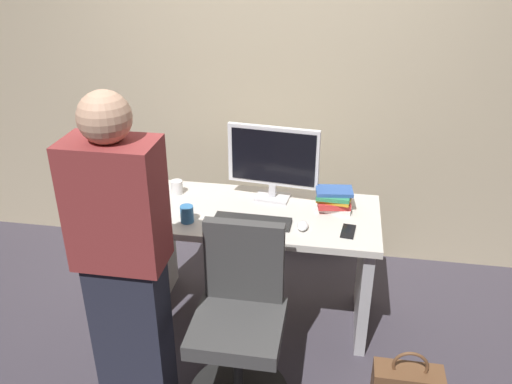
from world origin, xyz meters
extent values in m
plane|color=#3D3842|center=(0.00, 0.00, 0.00)|extent=(9.00, 9.00, 0.00)
cube|color=tan|center=(0.00, 0.84, 1.50)|extent=(6.40, 0.10, 3.00)
cube|color=beige|center=(0.00, 0.00, 0.71)|extent=(1.39, 0.65, 0.04)
cube|color=#B2B2B7|center=(-0.64, 0.00, 0.35)|extent=(0.06, 0.57, 0.69)
cube|color=#B2B2B7|center=(0.64, 0.00, 0.35)|extent=(0.06, 0.57, 0.69)
cylinder|color=black|center=(0.02, -0.68, 0.23)|extent=(0.05, 0.05, 0.39)
cube|color=#3F3F3F|center=(0.02, -0.68, 0.46)|extent=(0.44, 0.44, 0.08)
cube|color=#3F3F3F|center=(0.02, -0.49, 0.72)|extent=(0.40, 0.06, 0.44)
cube|color=#262838|center=(-0.49, -0.77, 0.42)|extent=(0.34, 0.20, 0.85)
cube|color=maroon|center=(-0.49, -0.77, 1.14)|extent=(0.40, 0.24, 0.58)
sphere|color=tan|center=(-0.49, -0.77, 1.53)|extent=(0.22, 0.22, 0.22)
cube|color=silver|center=(0.06, 0.18, 0.74)|extent=(0.21, 0.16, 0.02)
cube|color=silver|center=(0.06, 0.18, 0.79)|extent=(0.04, 0.03, 0.08)
cube|color=silver|center=(0.06, 0.18, 1.01)|extent=(0.54, 0.09, 0.36)
cube|color=black|center=(0.06, 0.16, 1.01)|extent=(0.49, 0.06, 0.32)
cube|color=#262626|center=(-0.01, -0.14, 0.74)|extent=(0.43, 0.14, 0.02)
ellipsoid|color=white|center=(0.27, -0.15, 0.75)|extent=(0.06, 0.10, 0.03)
cylinder|color=#3372B2|center=(-0.37, -0.18, 0.78)|extent=(0.07, 0.07, 0.10)
cylinder|color=silver|center=(-0.52, 0.15, 0.78)|extent=(0.07, 0.07, 0.08)
cube|color=white|center=(0.43, 0.11, 0.75)|extent=(0.21, 0.17, 0.03)
cube|color=red|center=(0.43, 0.09, 0.78)|extent=(0.20, 0.16, 0.03)
cube|color=gold|center=(0.43, 0.10, 0.81)|extent=(0.21, 0.17, 0.02)
cube|color=#338C59|center=(0.42, 0.09, 0.83)|extent=(0.19, 0.16, 0.02)
cube|color=#3359A5|center=(0.43, 0.10, 0.85)|extent=(0.22, 0.15, 0.02)
cube|color=black|center=(0.52, -0.14, 0.74)|extent=(0.09, 0.15, 0.01)
torus|color=brown|center=(0.86, -0.62, 0.29)|extent=(0.18, 0.02, 0.18)
camera|label=1|loc=(0.44, -2.66, 2.21)|focal=37.44mm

